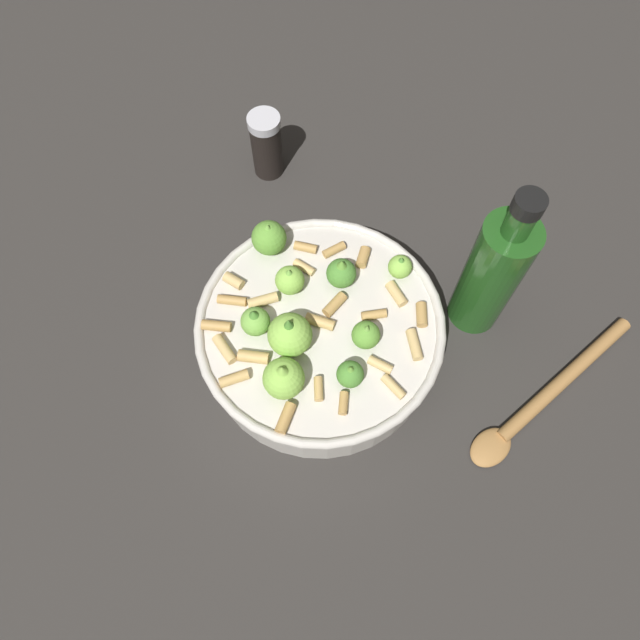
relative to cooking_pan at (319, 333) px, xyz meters
name	(u,v)px	position (x,y,z in m)	size (l,w,h in m)	color
ground_plane	(320,348)	(0.00, 0.00, -0.04)	(2.40, 2.40, 0.00)	#2D2B28
cooking_pan	(319,333)	(0.00, 0.00, 0.00)	(0.27, 0.27, 0.13)	beige
pepper_shaker	(266,145)	(-0.27, 0.00, 0.01)	(0.04, 0.04, 0.10)	black
olive_oil_bottle	(491,271)	(0.00, 0.19, 0.05)	(0.06, 0.06, 0.22)	#1E4C19
wooden_spoon	(544,398)	(0.13, 0.23, -0.04)	(0.13, 0.24, 0.02)	#9E703D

